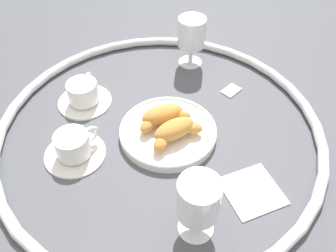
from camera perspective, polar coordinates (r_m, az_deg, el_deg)
name	(u,v)px	position (r m, az deg, el deg)	size (l,w,h in m)	color
ground_plane	(160,132)	(0.86, -1.32, -0.92)	(2.20, 2.20, 0.00)	#4C4F56
table_chrome_rim	(160,128)	(0.85, -1.33, -0.36)	(0.76, 0.76, 0.02)	silver
pastry_plate	(168,131)	(0.84, 0.00, -0.86)	(0.23, 0.23, 0.02)	white
croissant_large	(163,116)	(0.84, -0.80, 1.60)	(0.13, 0.10, 0.04)	#CC893D
croissant_small	(175,131)	(0.80, 1.05, -0.80)	(0.13, 0.08, 0.04)	#CC893D
coffee_cup_near	(74,147)	(0.82, -14.59, -3.19)	(0.14, 0.14, 0.06)	white
coffee_cup_far	(84,94)	(0.94, -13.14, 4.90)	(0.14, 0.14, 0.06)	white
juice_glass_left	(199,201)	(0.63, 4.82, -11.67)	(0.08, 0.08, 0.14)	white
juice_glass_right	(192,35)	(1.02, 3.75, 14.16)	(0.08, 0.08, 0.14)	white
sugar_packet	(231,90)	(0.98, 9.91, 5.60)	(0.05, 0.03, 0.01)	white
folded_napkin	(252,191)	(0.77, 13.11, -9.88)	(0.11, 0.11, 0.01)	silver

